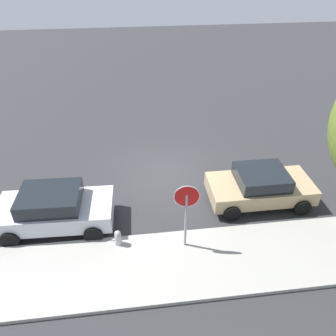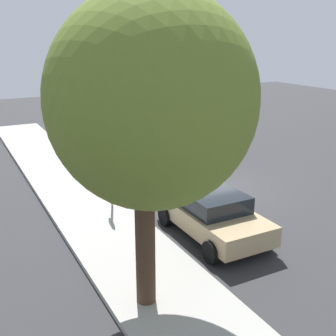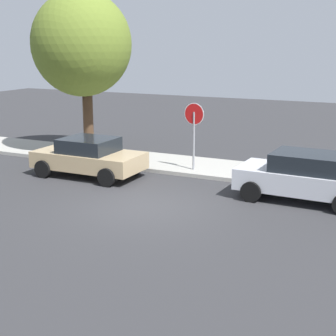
{
  "view_description": "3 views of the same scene",
  "coord_description": "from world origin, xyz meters",
  "px_view_note": "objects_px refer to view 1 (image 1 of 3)",
  "views": [
    {
      "loc": [
        1.28,
        11.68,
        8.48
      ],
      "look_at": [
        -0.05,
        0.95,
        0.93
      ],
      "focal_mm": 35.0,
      "sensor_mm": 36.0,
      "label": 1
    },
    {
      "loc": [
        -13.18,
        8.97,
        5.9
      ],
      "look_at": [
        0.64,
        1.65,
        0.94
      ],
      "focal_mm": 45.0,
      "sensor_mm": 36.0,
      "label": 2
    },
    {
      "loc": [
        7.0,
        -12.84,
        4.76
      ],
      "look_at": [
        0.53,
        0.6,
        1.09
      ],
      "focal_mm": 55.0,
      "sensor_mm": 36.0,
      "label": 3
    }
  ],
  "objects_px": {
    "fire_hydrant": "(118,239)",
    "parked_car_tan": "(260,186)",
    "stop_sign": "(186,207)",
    "parked_car_silver": "(54,209)"
  },
  "relations": [
    {
      "from": "fire_hydrant",
      "to": "parked_car_tan",
      "type": "bearing_deg",
      "value": -162.48
    },
    {
      "from": "fire_hydrant",
      "to": "stop_sign",
      "type": "bearing_deg",
      "value": 172.05
    },
    {
      "from": "parked_car_silver",
      "to": "fire_hydrant",
      "type": "distance_m",
      "value": 2.59
    },
    {
      "from": "stop_sign",
      "to": "parked_car_silver",
      "type": "relative_size",
      "value": 0.64
    },
    {
      "from": "parked_car_tan",
      "to": "fire_hydrant",
      "type": "relative_size",
      "value": 5.54
    },
    {
      "from": "parked_car_silver",
      "to": "fire_hydrant",
      "type": "relative_size",
      "value": 5.7
    },
    {
      "from": "stop_sign",
      "to": "fire_hydrant",
      "type": "bearing_deg",
      "value": -7.95
    },
    {
      "from": "stop_sign",
      "to": "parked_car_tan",
      "type": "relative_size",
      "value": 0.66
    },
    {
      "from": "parked_car_silver",
      "to": "parked_car_tan",
      "type": "bearing_deg",
      "value": -177.05
    },
    {
      "from": "parked_car_tan",
      "to": "fire_hydrant",
      "type": "height_order",
      "value": "parked_car_tan"
    }
  ]
}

